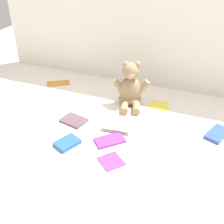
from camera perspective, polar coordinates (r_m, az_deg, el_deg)
ground_plane at (r=1.43m, az=1.42°, el=-1.36°), size 3.20×3.20×0.00m
backdrop_drape at (r=1.66m, az=7.10°, el=17.73°), size 1.86×0.03×0.76m
teddy_bear at (r=1.52m, az=3.84°, el=4.66°), size 0.20×0.20×0.24m
book_case_0 at (r=1.80m, az=-10.80°, el=5.83°), size 0.15×0.13×0.01m
book_case_1 at (r=1.27m, az=-9.03°, el=-6.18°), size 0.11×0.13×0.02m
book_case_2 at (r=1.36m, az=1.02°, el=-3.01°), size 0.14×0.10×0.02m
book_case_3 at (r=1.18m, az=-0.17°, el=-9.86°), size 0.13×0.13×0.01m
book_case_4 at (r=1.40m, az=20.58°, el=-4.13°), size 0.12×0.15×0.02m
book_case_5 at (r=1.56m, az=9.56°, el=1.37°), size 0.11×0.11×0.01m
book_case_6 at (r=1.28m, az=-0.43°, el=-5.75°), size 0.15×0.15×0.01m
book_case_7 at (r=1.42m, az=-7.73°, el=-1.68°), size 0.14×0.11×0.01m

